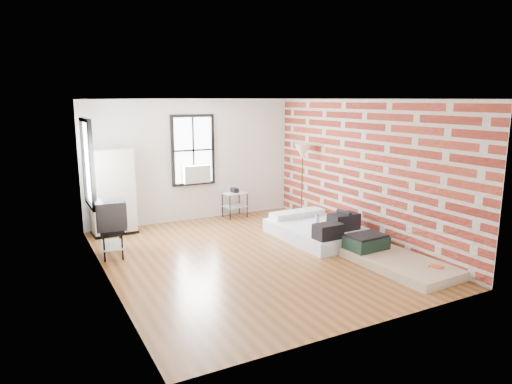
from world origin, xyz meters
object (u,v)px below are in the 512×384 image
wardrobe (112,192)px  side_table (235,197)px  mattress_main (320,230)px  tv_stand (111,216)px  mattress_bare (391,258)px  floor_lamp (303,155)px

wardrobe → side_table: bearing=-2.3°
mattress_main → tv_stand: bearing=165.5°
mattress_bare → tv_stand: size_ratio=1.91×
mattress_main → side_table: size_ratio=2.92×
mattress_main → tv_stand: (-3.96, 0.90, 0.56)m
wardrobe → side_table: wardrobe is taller
floor_lamp → mattress_bare: bearing=-94.2°
floor_lamp → tv_stand: floor_lamp is taller
side_table → floor_lamp: 1.94m
mattress_bare → wardrobe: (-3.84, 4.16, 0.77)m
mattress_bare → tv_stand: 5.00m
side_table → tv_stand: tv_stand is taller
mattress_main → wardrobe: wardrobe is taller
mattress_main → mattress_bare: (0.17, -1.85, -0.05)m
mattress_bare → side_table: 4.36m
mattress_bare → side_table: (-0.98, 4.23, 0.36)m
side_table → floor_lamp: (1.21, -1.08, 1.07)m
mattress_main → floor_lamp: bearing=71.0°
wardrobe → floor_lamp: (4.07, -1.01, 0.66)m
wardrobe → side_table: size_ratio=2.51×
mattress_bare → floor_lamp: 3.47m
tv_stand → mattress_main: bearing=-5.0°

